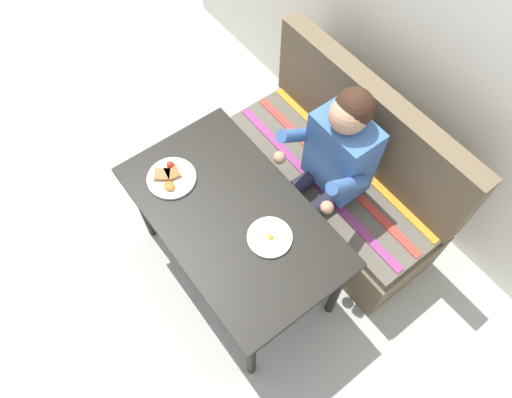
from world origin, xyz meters
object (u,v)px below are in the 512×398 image
Objects in this scene: plate_eggs at (270,237)px; table at (233,221)px; person at (330,162)px; couch at (335,179)px; plate_breakfast at (171,177)px.

table is at bearing -162.66° from plate_eggs.
couch is at bearing 111.15° from person.
person is at bearing -68.85° from couch.
couch is 5.64× the size of plate_breakfast.
table is at bearing 20.00° from plate_breakfast.
person is 4.75× the size of plate_breakfast.
table is at bearing -96.54° from person.
person is 0.84m from plate_breakfast.
plate_breakfast is (-0.36, -0.89, 0.41)m from couch.
couch is 0.45m from person.
plate_eggs is at bearing 19.00° from plate_breakfast.
table is 0.60m from person.
person reaches higher than plate_breakfast.
plate_breakfast is at bearing -161.00° from plate_eggs.
person is at bearing 106.03° from plate_eggs.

